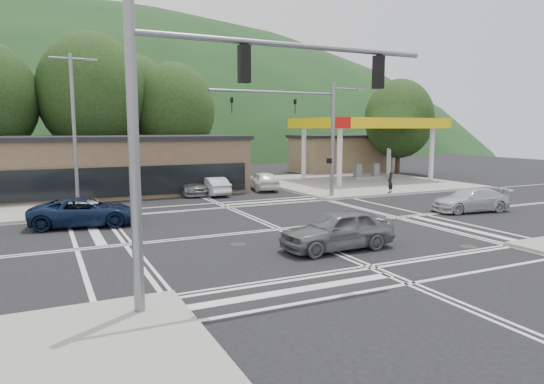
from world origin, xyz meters
name	(u,v)px	position (x,y,z in m)	size (l,w,h in m)	color
ground	(280,229)	(0.00, 0.00, 0.00)	(120.00, 120.00, 0.00)	black
sidewalk_ne	(355,182)	(15.00, 15.00, 0.07)	(16.00, 16.00, 0.15)	gray
gas_station_canopy	(368,126)	(16.99, 15.99, 5.04)	(12.32, 8.34, 5.75)	silver
convenience_store	(340,155)	(20.00, 25.00, 1.90)	(10.00, 6.00, 3.80)	#846B4F
commercial_row	(76,168)	(-8.00, 17.00, 2.00)	(24.00, 8.00, 4.00)	brown
hill_north	(93,151)	(0.00, 90.00, 0.00)	(252.00, 126.00, 140.00)	#1B3919
tree_n_b	(92,94)	(-6.00, 24.00, 7.79)	(9.00, 9.00, 12.98)	#382619
tree_n_c	(173,110)	(1.00, 24.00, 6.49)	(7.60, 7.60, 10.87)	#382619
tree_n_e	(132,104)	(-2.00, 28.00, 7.14)	(8.40, 8.40, 11.98)	#382619
tree_ne	(399,119)	(24.00, 20.00, 5.84)	(7.20, 7.20, 9.99)	#382619
streetlight_nw	(75,125)	(-8.44, 9.00, 5.05)	(2.50, 0.25, 9.00)	slate
signal_mast_ne	(317,125)	(6.95, 8.20, 5.07)	(11.65, 0.30, 8.00)	slate
signal_mast_sw	(203,119)	(-6.39, -8.20, 5.12)	(9.14, 0.28, 8.00)	slate
car_blue_west	(85,212)	(-8.47, 4.94, 0.72)	(2.39, 5.19, 1.44)	#0C1A38
car_grey_center	(337,230)	(0.34, -4.50, 0.81)	(1.92, 4.77, 1.62)	#5C5E61
car_silver_east	(470,200)	(12.36, -0.30, 0.69)	(1.92, 4.73, 1.37)	silver
car_queue_a	(213,186)	(1.00, 13.02, 0.67)	(1.42, 4.07, 1.34)	silver
car_queue_b	(263,181)	(5.50, 14.00, 0.74)	(1.75, 4.36, 1.48)	white
car_northbound	(189,185)	(-0.50, 14.08, 0.70)	(1.97, 4.85, 1.41)	slate
pedestrian	(390,182)	(12.81, 7.50, 0.92)	(0.56, 0.37, 1.54)	black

